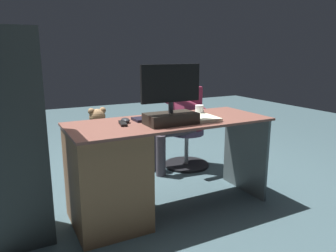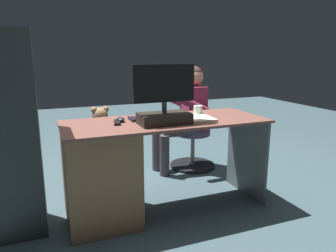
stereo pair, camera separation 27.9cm
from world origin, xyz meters
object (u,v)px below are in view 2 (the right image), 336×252
keyboard (156,117)px  teddy_bear (100,126)px  visitor_chair (193,146)px  desk (113,170)px  person (186,110)px  tv_remote (117,122)px  office_chair_teddy (102,159)px  cup (198,111)px  computer_mouse (121,119)px  monitor (164,106)px

keyboard → teddy_bear: (0.34, -0.59, -0.16)m
visitor_chair → desk: bearing=37.1°
desk → person: size_ratio=1.42×
tv_remote → office_chair_teddy: 0.81m
cup → visitor_chair: (-0.32, -0.73, -0.54)m
desk → cup: (-0.73, -0.06, 0.38)m
desk → cup: bearing=-175.0°
visitor_chair → keyboard: bearing=46.2°
computer_mouse → teddy_bear: size_ratio=0.29×
keyboard → computer_mouse: 0.29m
person → teddy_bear: bearing=6.0°
computer_mouse → person: person is taller
cup → person: bearing=-107.8°
desk → person: 1.26m
teddy_bear → person: 0.93m
tv_remote → person: size_ratio=0.14×
monitor → teddy_bear: bearing=-67.6°
desk → person: (-0.96, -0.78, 0.26)m
keyboard → monitor: bearing=87.7°
desk → teddy_bear: size_ratio=4.72×
office_chair_teddy → visitor_chair: bearing=-173.3°
desk → visitor_chair: desk is taller
monitor → teddy_bear: size_ratio=1.39×
tv_remote → visitor_chair: size_ratio=0.30×
monitor → teddy_bear: monitor is taller
teddy_bear → monitor: bearing=112.4°
monitor → office_chair_teddy: size_ratio=1.01×
monitor → person: size_ratio=0.42×
desk → keyboard: 0.52m
computer_mouse → cup: cup is taller
teddy_bear → cup: bearing=138.0°
keyboard → teddy_bear: bearing=-60.4°
office_chair_teddy → visitor_chair: 1.01m
office_chair_teddy → visitor_chair: same height
teddy_bear → keyboard: bearing=119.6°
desk → keyboard: size_ratio=3.69×
monitor → cup: bearing=-153.9°
computer_mouse → office_chair_teddy: size_ratio=0.21×
computer_mouse → person: 1.12m
desk → office_chair_teddy: 0.69m
desk → computer_mouse: computer_mouse is taller
computer_mouse → tv_remote: bearing=54.7°
cup → desk: bearing=5.0°
monitor → tv_remote: bearing=-23.1°
keyboard → tv_remote: (0.32, 0.07, -0.00)m
tv_remote → visitor_chair: (-0.99, -0.77, -0.50)m
computer_mouse → desk: bearing=41.1°
visitor_chair → person: 0.42m
person → monitor: bearing=56.5°
teddy_bear → office_chair_teddy: bearing=90.0°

